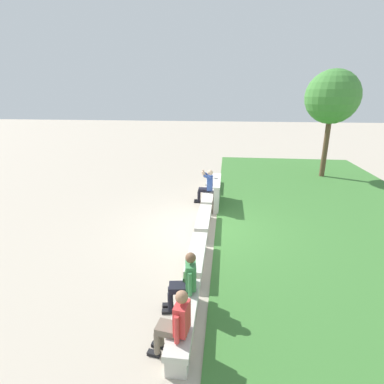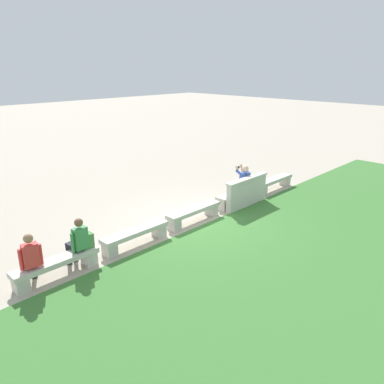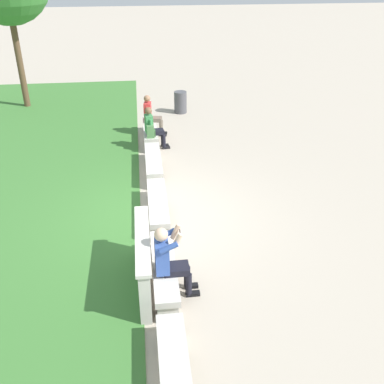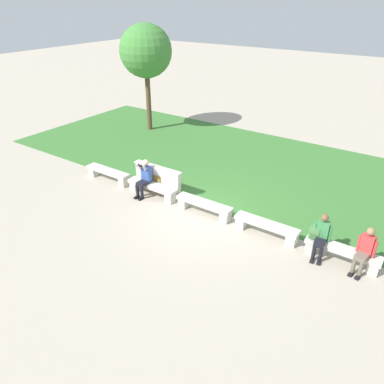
% 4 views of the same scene
% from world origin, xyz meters
% --- Properties ---
extents(ground_plane, '(80.00, 80.00, 0.00)m').
position_xyz_m(ground_plane, '(0.00, 0.00, 0.00)').
color(ground_plane, '#B2A593').
extents(bench_main, '(1.98, 0.40, 0.45)m').
position_xyz_m(bench_main, '(-4.40, 0.00, 0.30)').
color(bench_main, beige).
rests_on(bench_main, ground).
extents(bench_near, '(1.98, 0.40, 0.45)m').
position_xyz_m(bench_near, '(-2.20, 0.00, 0.30)').
color(bench_near, beige).
rests_on(bench_near, ground).
extents(bench_mid, '(1.98, 0.40, 0.45)m').
position_xyz_m(bench_mid, '(0.00, 0.00, 0.30)').
color(bench_mid, beige).
rests_on(bench_mid, ground).
extents(bench_far, '(1.98, 0.40, 0.45)m').
position_xyz_m(bench_far, '(2.20, 0.00, 0.30)').
color(bench_far, beige).
rests_on(bench_far, ground).
extents(bench_end, '(1.98, 0.40, 0.45)m').
position_xyz_m(bench_end, '(4.40, 0.00, 0.30)').
color(bench_end, beige).
rests_on(bench_end, ground).
extents(backrest_wall_with_plaque, '(1.99, 0.24, 1.01)m').
position_xyz_m(backrest_wall_with_plaque, '(-2.20, 0.34, 0.52)').
color(backrest_wall_with_plaque, beige).
rests_on(backrest_wall_with_plaque, ground).
extents(person_photographer, '(0.48, 0.73, 1.32)m').
position_xyz_m(person_photographer, '(-2.46, -0.08, 0.74)').
color(person_photographer, black).
rests_on(person_photographer, ground).
extents(person_distant, '(0.48, 0.71, 1.26)m').
position_xyz_m(person_distant, '(3.81, -0.07, 0.67)').
color(person_distant, black).
rests_on(person_distant, ground).
extents(person_companion, '(0.48, 0.71, 1.26)m').
position_xyz_m(person_companion, '(4.92, -0.07, 0.67)').
color(person_companion, black).
rests_on(person_companion, ground).
extents(backpack, '(0.28, 0.24, 0.43)m').
position_xyz_m(backpack, '(3.61, 0.00, 0.63)').
color(backpack, '#4C7F47').
rests_on(backpack, bench_end).
extents(trash_bin, '(0.44, 0.44, 0.75)m').
position_xyz_m(trash_bin, '(6.95, -1.15, 0.38)').
color(trash_bin, '#4C4C51').
rests_on(trash_bin, ground).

